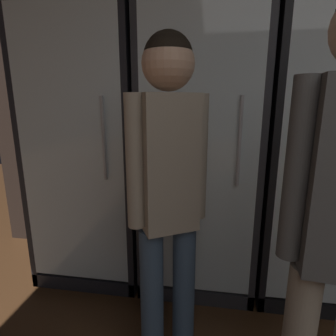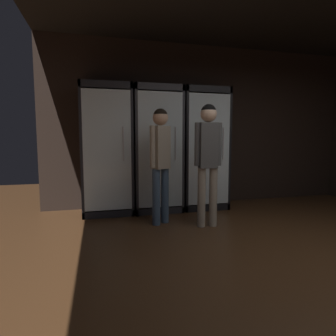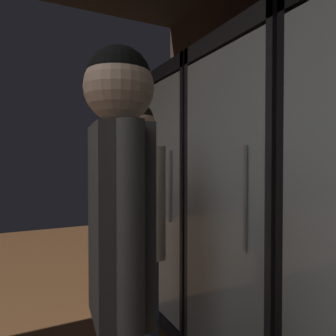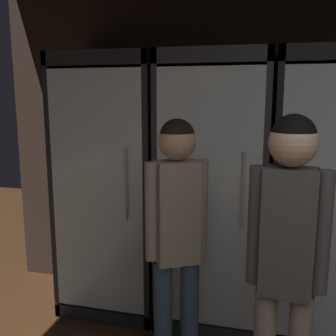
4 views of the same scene
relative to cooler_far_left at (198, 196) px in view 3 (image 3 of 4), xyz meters
name	(u,v)px [view 3 (image 3 of 4)]	position (x,y,z in m)	size (l,w,h in m)	color
cooler_far_left	(198,196)	(0.00, 0.00, 0.00)	(0.76, 0.64, 1.99)	black
cooler_left	(268,211)	(0.79, 0.00, -0.01)	(0.76, 0.64, 1.99)	#2B2B30
shopper_near	(120,248)	(1.27, -1.07, 0.02)	(0.36, 0.21, 1.62)	gray
shopper_far	(135,221)	(0.69, -0.80, -0.01)	(0.32, 0.25, 1.57)	#384C66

